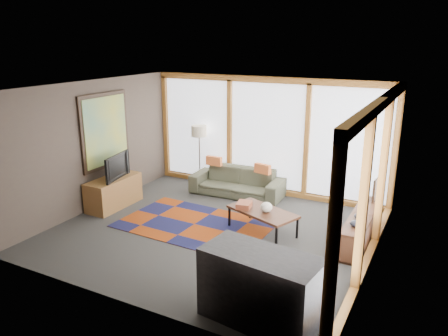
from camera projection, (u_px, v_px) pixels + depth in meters
The scene contains 17 objects.
ground at pixel (214, 231), 7.95m from camera, with size 5.50×5.50×0.00m, color #292826.
room_envelope at pixel (253, 146), 7.76m from camera, with size 5.52×5.02×2.62m.
rug at pixel (195, 224), 8.24m from camera, with size 2.76×1.77×0.01m, color maroon.
sofa at pixel (237, 182), 9.73m from camera, with size 2.06×0.80×0.60m, color #393E2D.
pillow_left at pixel (214, 161), 9.90m from camera, with size 0.37×0.11×0.21m, color orange.
pillow_right at pixel (263, 169), 9.31m from camera, with size 0.37×0.11×0.20m, color orange.
floor_lamp at pixel (200, 156), 10.27m from camera, with size 0.36×0.36×1.44m, color black, non-canonical shape.
coffee_table at pixel (262, 221), 7.87m from camera, with size 1.25×0.62×0.42m, color black, non-canonical shape.
book_stack at pixel (244, 205), 7.93m from camera, with size 0.25×0.31×0.10m, color brown.
vase at pixel (266, 207), 7.72m from camera, with size 0.21×0.21×0.18m, color beige.
bookshelf at pixel (361, 227), 7.53m from camera, with size 0.36×1.96×0.49m, color black, non-canonical shape.
bowl_a at pixel (356, 224), 6.96m from camera, with size 0.20×0.20×0.10m, color black.
bowl_b at pixel (359, 216), 7.26m from camera, with size 0.17×0.17×0.09m, color black.
shelf_picture at pixel (376, 190), 8.03m from camera, with size 0.04×0.32×0.43m, color black.
tv_console at pixel (114, 192), 9.05m from camera, with size 0.51×1.23×0.62m, color brown.
television at pixel (114, 166), 8.88m from camera, with size 0.89×0.12×0.51m, color black.
bar_counter at pixel (261, 288), 5.31m from camera, with size 1.45×0.68×0.92m, color black.
Camera 1 is at (3.54, -6.37, 3.38)m, focal length 35.00 mm.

